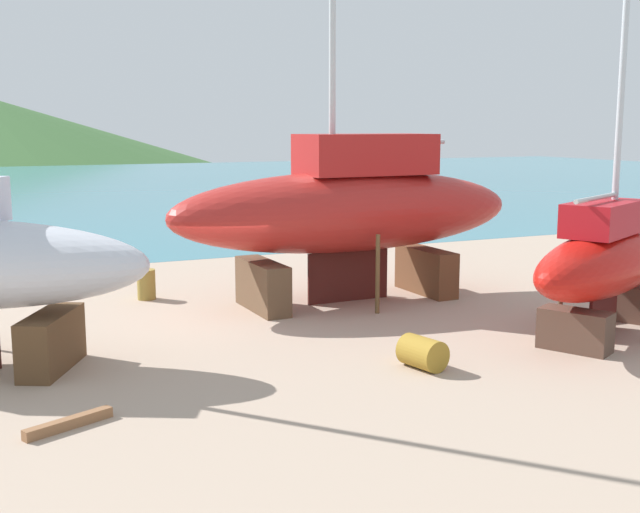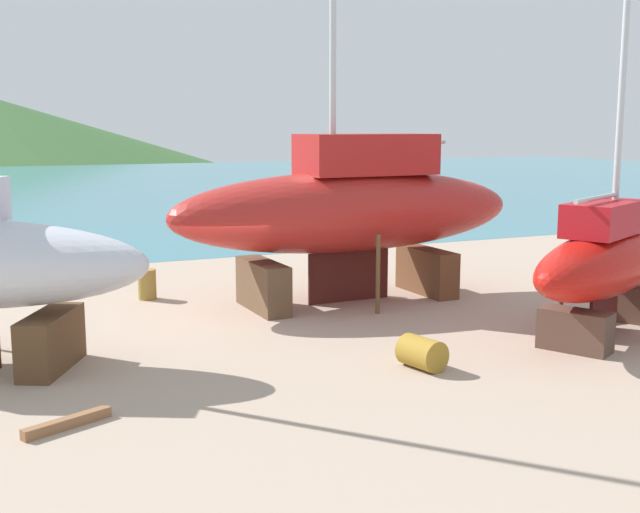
% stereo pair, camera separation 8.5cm
% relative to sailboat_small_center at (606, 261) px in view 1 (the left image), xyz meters
% --- Properties ---
extents(ground_plane, '(49.87, 49.87, 0.00)m').
position_rel_sailboat_small_center_xyz_m(ground_plane, '(-8.12, 2.20, -1.81)').
color(ground_plane, tan).
extents(sea_water, '(163.60, 76.72, 0.01)m').
position_rel_sailboat_small_center_xyz_m(sea_water, '(-8.12, 53.03, -1.81)').
color(sea_water, teal).
rests_on(sea_water, ground).
extents(sailboat_small_center, '(7.26, 5.00, 12.16)m').
position_rel_sailboat_small_center_xyz_m(sailboat_small_center, '(0.00, 0.00, 0.00)').
color(sailboat_small_center, brown).
rests_on(sailboat_small_center, ground).
extents(sailboat_far_slipway, '(10.63, 3.50, 17.80)m').
position_rel_sailboat_small_center_xyz_m(sailboat_far_slipway, '(-3.89, 5.88, 0.86)').
color(sailboat_far_slipway, brown).
rests_on(sailboat_far_slipway, ground).
extents(barrel_by_slipway, '(0.85, 1.05, 0.67)m').
position_rel_sailboat_small_center_xyz_m(barrel_by_slipway, '(-5.40, -0.56, -1.48)').
color(barrel_by_slipway, olive).
rests_on(barrel_by_slipway, ground).
extents(barrel_rust_far, '(0.61, 0.61, 0.88)m').
position_rel_sailboat_small_center_xyz_m(barrel_rust_far, '(-9.18, 8.51, -1.38)').
color(barrel_rust_far, olive).
rests_on(barrel_rust_far, ground).
extents(timber_short_skew, '(1.53, 0.81, 0.18)m').
position_rel_sailboat_small_center_xyz_m(timber_short_skew, '(-12.55, -1.00, -1.72)').
color(timber_short_skew, '#8C5E3D').
rests_on(timber_short_skew, ground).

